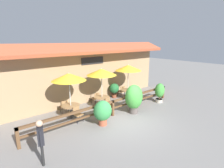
{
  "coord_description": "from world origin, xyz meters",
  "views": [
    {
      "loc": [
        -6.25,
        -6.38,
        4.43
      ],
      "look_at": [
        0.39,
        1.57,
        1.8
      ],
      "focal_mm": 28.0,
      "sensor_mm": 36.0,
      "label": 1
    }
  ],
  "objects_px": {
    "patio_umbrella_middle": "(102,72)",
    "dining_table_far": "(128,91)",
    "chair_far_wallside": "(122,91)",
    "potted_plant_small_flowering": "(134,98)",
    "dining_table_near": "(71,108)",
    "potted_plant_corner_fern": "(160,92)",
    "potted_plant_entrance_palm": "(103,112)",
    "chair_far_streetside": "(135,95)",
    "chair_near_streetside": "(78,113)",
    "chair_near_wallside": "(64,106)",
    "potted_plant_broad_leaf": "(114,89)",
    "patio_umbrella_far": "(128,68)",
    "patio_umbrella_near": "(69,77)",
    "chair_middle_streetside": "(109,104)",
    "pedestrian": "(41,137)",
    "dining_table_middle": "(102,99)",
    "chair_middle_wallside": "(96,98)"
  },
  "relations": [
    {
      "from": "chair_middle_streetside",
      "to": "potted_plant_entrance_palm",
      "type": "bearing_deg",
      "value": -144.29
    },
    {
      "from": "chair_far_streetside",
      "to": "potted_plant_small_flowering",
      "type": "xyz_separation_m",
      "value": [
        -1.69,
        -1.46,
        0.53
      ]
    },
    {
      "from": "chair_near_streetside",
      "to": "dining_table_far",
      "type": "relative_size",
      "value": 0.79
    },
    {
      "from": "chair_near_wallside",
      "to": "dining_table_middle",
      "type": "bearing_deg",
      "value": 171.35
    },
    {
      "from": "potted_plant_broad_leaf",
      "to": "patio_umbrella_far",
      "type": "bearing_deg",
      "value": -52.29
    },
    {
      "from": "dining_table_near",
      "to": "potted_plant_corner_fern",
      "type": "xyz_separation_m",
      "value": [
        6.1,
        -1.82,
        0.22
      ]
    },
    {
      "from": "potted_plant_small_flowering",
      "to": "pedestrian",
      "type": "relative_size",
      "value": 1.04
    },
    {
      "from": "patio_umbrella_far",
      "to": "dining_table_near",
      "type": "bearing_deg",
      "value": -177.51
    },
    {
      "from": "dining_table_near",
      "to": "potted_plant_broad_leaf",
      "type": "xyz_separation_m",
      "value": [
        4.25,
        1.05,
        0.13
      ]
    },
    {
      "from": "patio_umbrella_middle",
      "to": "chair_far_wallside",
      "type": "xyz_separation_m",
      "value": [
        2.61,
        0.87,
        -1.95
      ]
    },
    {
      "from": "patio_umbrella_middle",
      "to": "dining_table_middle",
      "type": "height_order",
      "value": "patio_umbrella_middle"
    },
    {
      "from": "patio_umbrella_middle",
      "to": "dining_table_far",
      "type": "distance_m",
      "value": 3.16
    },
    {
      "from": "chair_near_wallside",
      "to": "potted_plant_corner_fern",
      "type": "distance_m",
      "value": 6.68
    },
    {
      "from": "dining_table_middle",
      "to": "chair_far_streetside",
      "type": "xyz_separation_m",
      "value": [
        2.61,
        -0.57,
        -0.12
      ]
    },
    {
      "from": "chair_far_streetside",
      "to": "patio_umbrella_near",
      "type": "bearing_deg",
      "value": 165.99
    },
    {
      "from": "chair_middle_wallside",
      "to": "dining_table_far",
      "type": "relative_size",
      "value": 0.79
    },
    {
      "from": "potted_plant_entrance_palm",
      "to": "chair_far_streetside",
      "type": "bearing_deg",
      "value": 20.02
    },
    {
      "from": "patio_umbrella_far",
      "to": "chair_far_wallside",
      "type": "relative_size",
      "value": 3.2
    },
    {
      "from": "chair_middle_wallside",
      "to": "potted_plant_small_flowering",
      "type": "distance_m",
      "value": 2.97
    },
    {
      "from": "patio_umbrella_far",
      "to": "potted_plant_small_flowering",
      "type": "bearing_deg",
      "value": -127.24
    },
    {
      "from": "chair_near_wallside",
      "to": "potted_plant_entrance_palm",
      "type": "distance_m",
      "value": 2.91
    },
    {
      "from": "chair_middle_streetside",
      "to": "potted_plant_broad_leaf",
      "type": "relative_size",
      "value": 0.72
    },
    {
      "from": "chair_middle_wallside",
      "to": "chair_far_wallside",
      "type": "distance_m",
      "value": 2.58
    },
    {
      "from": "patio_umbrella_middle",
      "to": "chair_middle_streetside",
      "type": "height_order",
      "value": "patio_umbrella_middle"
    },
    {
      "from": "dining_table_far",
      "to": "potted_plant_entrance_palm",
      "type": "relative_size",
      "value": 0.78
    },
    {
      "from": "patio_umbrella_middle",
      "to": "chair_far_wallside",
      "type": "bearing_deg",
      "value": 18.36
    },
    {
      "from": "dining_table_near",
      "to": "chair_near_streetside",
      "type": "xyz_separation_m",
      "value": [
        0.02,
        -0.75,
        -0.12
      ]
    },
    {
      "from": "chair_near_wallside",
      "to": "patio_umbrella_far",
      "type": "relative_size",
      "value": 0.31
    },
    {
      "from": "potted_plant_small_flowering",
      "to": "pedestrian",
      "type": "xyz_separation_m",
      "value": [
        -5.92,
        -1.09,
        0.13
      ]
    },
    {
      "from": "patio_umbrella_near",
      "to": "chair_near_wallside",
      "type": "xyz_separation_m",
      "value": [
        -0.06,
        0.75,
        -1.95
      ]
    },
    {
      "from": "chair_near_wallside",
      "to": "potted_plant_entrance_palm",
      "type": "bearing_deg",
      "value": 115.24
    },
    {
      "from": "patio_umbrella_middle",
      "to": "potted_plant_corner_fern",
      "type": "relative_size",
      "value": 1.89
    },
    {
      "from": "chair_far_wallside",
      "to": "pedestrian",
      "type": "height_order",
      "value": "pedestrian"
    },
    {
      "from": "chair_near_wallside",
      "to": "potted_plant_small_flowering",
      "type": "height_order",
      "value": "potted_plant_small_flowering"
    },
    {
      "from": "potted_plant_entrance_palm",
      "to": "dining_table_middle",
      "type": "bearing_deg",
      "value": 54.18
    },
    {
      "from": "dining_table_near",
      "to": "dining_table_far",
      "type": "relative_size",
      "value": 1.0
    },
    {
      "from": "chair_near_wallside",
      "to": "pedestrian",
      "type": "xyz_separation_m",
      "value": [
        -2.62,
        -3.8,
        0.66
      ]
    },
    {
      "from": "patio_umbrella_far",
      "to": "potted_plant_corner_fern",
      "type": "xyz_separation_m",
      "value": [
        1.2,
        -2.04,
        -1.61
      ]
    },
    {
      "from": "patio_umbrella_near",
      "to": "chair_middle_wallside",
      "type": "distance_m",
      "value": 3.17
    },
    {
      "from": "potted_plant_broad_leaf",
      "to": "dining_table_near",
      "type": "bearing_deg",
      "value": -166.13
    },
    {
      "from": "chair_near_streetside",
      "to": "patio_umbrella_far",
      "type": "height_order",
      "value": "patio_umbrella_far"
    },
    {
      "from": "dining_table_far",
      "to": "chair_far_wallside",
      "type": "height_order",
      "value": "chair_far_wallside"
    },
    {
      "from": "chair_far_wallside",
      "to": "potted_plant_small_flowering",
      "type": "relative_size",
      "value": 0.46
    },
    {
      "from": "chair_near_wallside",
      "to": "patio_umbrella_far",
      "type": "distance_m",
      "value": 5.35
    },
    {
      "from": "patio_umbrella_near",
      "to": "patio_umbrella_middle",
      "type": "xyz_separation_m",
      "value": [
        2.32,
        0.07,
        0.0
      ]
    },
    {
      "from": "dining_table_middle",
      "to": "chair_far_streetside",
      "type": "bearing_deg",
      "value": -12.42
    },
    {
      "from": "patio_umbrella_middle",
      "to": "chair_far_wallside",
      "type": "height_order",
      "value": "patio_umbrella_middle"
    },
    {
      "from": "patio_umbrella_middle",
      "to": "patio_umbrella_far",
      "type": "xyz_separation_m",
      "value": [
        2.58,
        0.15,
        0.0
      ]
    },
    {
      "from": "chair_middle_streetside",
      "to": "pedestrian",
      "type": "relative_size",
      "value": 0.48
    },
    {
      "from": "chair_far_wallside",
      "to": "pedestrian",
      "type": "xyz_separation_m",
      "value": [
        -7.61,
        -3.99,
        0.66
      ]
    }
  ]
}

